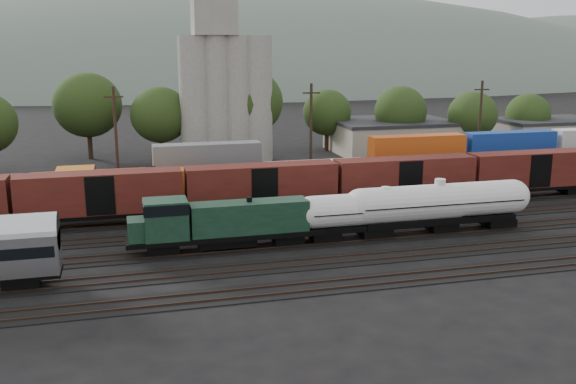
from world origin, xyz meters
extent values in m
plane|color=black|center=(0.00, 0.00, 0.00)|extent=(600.00, 600.00, 0.00)
cube|color=black|center=(0.00, -15.00, 0.04)|extent=(180.00, 3.20, 0.08)
cube|color=#382319|center=(0.00, -15.72, 0.12)|extent=(180.00, 0.08, 0.16)
cube|color=#382319|center=(0.00, -14.28, 0.12)|extent=(180.00, 0.08, 0.16)
cube|color=black|center=(0.00, -10.00, 0.04)|extent=(180.00, 3.20, 0.08)
cube|color=#382319|center=(0.00, -10.72, 0.12)|extent=(180.00, 0.08, 0.16)
cube|color=#382319|center=(0.00, -9.28, 0.12)|extent=(180.00, 0.08, 0.16)
cube|color=black|center=(0.00, -5.00, 0.04)|extent=(180.00, 3.20, 0.08)
cube|color=#382319|center=(0.00, -5.72, 0.12)|extent=(180.00, 0.08, 0.16)
cube|color=#382319|center=(0.00, -4.28, 0.12)|extent=(180.00, 0.08, 0.16)
cube|color=black|center=(0.00, 0.00, 0.04)|extent=(180.00, 3.20, 0.08)
cube|color=#382319|center=(0.00, -0.72, 0.12)|extent=(180.00, 0.08, 0.16)
cube|color=#382319|center=(0.00, 0.72, 0.12)|extent=(180.00, 0.08, 0.16)
cube|color=black|center=(0.00, 5.00, 0.04)|extent=(180.00, 3.20, 0.08)
cube|color=#382319|center=(0.00, 4.28, 0.12)|extent=(180.00, 0.08, 0.16)
cube|color=#382319|center=(0.00, 5.72, 0.12)|extent=(180.00, 0.08, 0.16)
cube|color=black|center=(0.00, 10.00, 0.04)|extent=(180.00, 3.20, 0.08)
cube|color=#382319|center=(0.00, 9.28, 0.12)|extent=(180.00, 0.08, 0.16)
cube|color=#382319|center=(0.00, 10.72, 0.12)|extent=(180.00, 0.08, 0.16)
cube|color=black|center=(0.00, 15.00, 0.04)|extent=(180.00, 3.20, 0.08)
cube|color=#382319|center=(0.00, 14.28, 0.12)|extent=(180.00, 0.08, 0.16)
cube|color=#382319|center=(0.00, 15.72, 0.12)|extent=(180.00, 0.08, 0.16)
cube|color=black|center=(-3.34, -5.00, 1.26)|extent=(16.38, 2.79, 0.39)
cube|color=black|center=(-3.34, -5.00, 0.83)|extent=(4.82, 2.12, 0.77)
cube|color=#14301F|center=(-1.38, -5.00, 2.75)|extent=(9.83, 2.31, 2.60)
cube|color=#14301F|center=(-8.26, -5.00, 3.04)|extent=(3.47, 2.79, 3.18)
cube|color=black|center=(-8.26, -5.00, 4.05)|extent=(3.56, 2.89, 0.87)
cube|color=#14301F|center=(-10.55, -5.00, 2.32)|extent=(1.54, 2.31, 1.73)
cylinder|color=black|center=(-1.38, -5.00, 4.20)|extent=(0.48, 0.48, 0.48)
cube|color=black|center=(-8.59, -5.00, 0.63)|extent=(2.50, 1.93, 0.67)
cube|color=black|center=(1.90, -5.00, 0.63)|extent=(2.50, 1.93, 0.67)
cylinder|color=silver|center=(10.83, -5.00, 2.77)|extent=(13.65, 2.81, 2.81)
sphere|color=silver|center=(4.01, -5.00, 2.77)|extent=(2.81, 2.81, 2.81)
sphere|color=silver|center=(17.66, -5.00, 2.77)|extent=(2.81, 2.81, 2.81)
cylinder|color=silver|center=(10.83, -5.00, 4.37)|extent=(0.87, 0.87, 0.48)
cube|color=black|center=(10.83, -5.00, 2.77)|extent=(13.96, 2.95, 0.08)
cube|color=black|center=(10.83, -5.00, 1.22)|extent=(13.18, 2.13, 0.48)
cube|color=black|center=(5.25, -5.00, 0.64)|extent=(2.52, 1.94, 0.68)
cube|color=black|center=(16.41, -5.00, 0.64)|extent=(2.52, 1.94, 0.68)
cylinder|color=silver|center=(16.02, -5.00, 3.03)|extent=(15.02, 3.09, 3.09)
sphere|color=silver|center=(8.51, -5.00, 3.03)|extent=(3.09, 3.09, 3.09)
sphere|color=silver|center=(23.53, -5.00, 3.03)|extent=(3.09, 3.09, 3.09)
cylinder|color=silver|center=(16.02, -5.00, 4.79)|extent=(0.96, 0.96, 0.53)
cube|color=black|center=(16.02, -5.00, 3.03)|extent=(15.36, 3.24, 0.09)
cube|color=black|center=(16.02, -5.00, 1.32)|extent=(14.50, 2.35, 0.53)
cube|color=black|center=(9.88, -5.00, 0.68)|extent=(2.77, 2.13, 0.75)
cube|color=black|center=(22.16, -5.00, 0.68)|extent=(2.77, 2.13, 0.75)
cube|color=black|center=(-18.71, -10.00, 0.62)|extent=(2.45, 1.89, 0.66)
cube|color=black|center=(-10.57, 10.00, 1.30)|extent=(18.08, 2.91, 0.40)
cube|color=black|center=(-10.57, 10.00, 0.85)|extent=(5.02, 2.21, 0.80)
cube|color=#C36311|center=(-8.40, 10.00, 2.86)|extent=(10.85, 2.41, 2.71)
cube|color=#C36311|center=(-15.99, 10.00, 3.16)|extent=(3.62, 2.91, 3.31)
cube|color=black|center=(-15.99, 10.00, 4.22)|extent=(3.72, 3.01, 0.90)
cube|color=#C36311|center=(-18.52, 10.00, 2.41)|extent=(1.61, 2.41, 1.81)
cylinder|color=black|center=(-8.40, 10.00, 4.37)|extent=(0.50, 0.50, 0.50)
cube|color=black|center=(-16.35, 10.00, 0.65)|extent=(2.61, 2.01, 0.70)
cube|color=black|center=(-4.78, 10.00, 0.65)|extent=(2.61, 2.01, 0.70)
cube|color=black|center=(-13.55, 5.00, 1.20)|extent=(15.00, 2.60, 0.40)
cube|color=#4A1711|center=(-13.55, 5.00, 3.30)|extent=(15.00, 2.90, 3.80)
cube|color=black|center=(1.85, 5.00, 1.20)|extent=(15.00, 2.60, 0.40)
cube|color=#4A1711|center=(1.85, 5.00, 3.30)|extent=(15.00, 2.90, 3.80)
cube|color=black|center=(17.25, 5.00, 1.20)|extent=(15.00, 2.60, 0.40)
cube|color=#4A1711|center=(17.25, 5.00, 3.30)|extent=(15.00, 2.90, 3.80)
cube|color=black|center=(32.65, 5.00, 1.20)|extent=(15.00, 2.60, 0.40)
cube|color=#4A1711|center=(32.65, 5.00, 3.30)|extent=(15.00, 2.90, 3.80)
cube|color=black|center=(0.00, 15.00, 0.50)|extent=(160.00, 2.60, 0.60)
cube|color=#CB4A14|center=(-14.99, 15.00, 2.10)|extent=(12.00, 2.40, 2.60)
cube|color=#C16913|center=(-2.19, 15.00, 2.10)|extent=(12.00, 2.40, 2.60)
cube|color=#5D5F62|center=(-2.19, 15.00, 4.70)|extent=(12.00, 2.40, 2.60)
cube|color=silver|center=(10.61, 15.00, 2.10)|extent=(12.00, 2.40, 2.60)
cube|color=navy|center=(23.41, 15.00, 2.10)|extent=(12.00, 2.40, 2.60)
cube|color=#C64C14|center=(23.41, 15.00, 4.70)|extent=(12.00, 2.40, 2.60)
cube|color=maroon|center=(36.21, 15.00, 2.10)|extent=(12.00, 2.40, 2.60)
cube|color=navy|center=(36.21, 15.00, 4.70)|extent=(12.00, 2.40, 2.60)
cylinder|color=gray|center=(-1.00, 36.00, 9.00)|extent=(4.40, 4.40, 18.00)
cylinder|color=gray|center=(2.00, 36.00, 9.00)|extent=(4.40, 4.40, 18.00)
cylinder|color=gray|center=(5.00, 36.00, 9.00)|extent=(4.40, 4.40, 18.00)
cylinder|color=gray|center=(8.00, 36.00, 9.00)|extent=(4.40, 4.40, 18.00)
cube|color=gray|center=(2.00, 36.00, 22.00)|extent=(6.00, 5.00, 8.00)
cube|color=#9E937F|center=(30.00, 38.00, 2.30)|extent=(18.00, 14.00, 4.60)
cube|color=#232326|center=(30.00, 38.00, 4.85)|extent=(18.36, 14.28, 0.50)
cube|color=#9E937F|center=(55.00, 33.00, 2.30)|extent=(16.00, 10.00, 4.60)
cube|color=#232326|center=(55.00, 33.00, 4.85)|extent=(16.32, 10.20, 0.50)
cylinder|color=black|center=(-15.99, 43.34, 1.84)|extent=(0.70, 0.70, 3.68)
ellipsoid|color=#283C16|center=(-15.99, 43.34, 8.03)|extent=(10.00, 10.00, 9.47)
cylinder|color=black|center=(-5.82, 38.52, 1.56)|extent=(0.70, 0.70, 3.13)
ellipsoid|color=#283C16|center=(-5.82, 38.52, 6.81)|extent=(8.49, 8.49, 8.04)
cylinder|color=black|center=(7.32, 39.17, 1.91)|extent=(0.70, 0.70, 3.82)
ellipsoid|color=#283C16|center=(7.32, 39.17, 8.33)|extent=(10.37, 10.37, 9.83)
cylinder|color=black|center=(20.45, 41.41, 1.42)|extent=(0.70, 0.70, 2.83)
ellipsoid|color=#283C16|center=(20.45, 41.41, 6.18)|extent=(7.69, 7.69, 7.29)
cylinder|color=black|center=(31.08, 36.97, 1.50)|extent=(0.70, 0.70, 3.01)
ellipsoid|color=#283C16|center=(31.08, 36.97, 6.55)|extent=(8.16, 8.16, 7.73)
cylinder|color=black|center=(41.24, 32.79, 1.40)|extent=(0.70, 0.70, 2.80)
ellipsoid|color=#283C16|center=(41.24, 32.79, 6.10)|extent=(7.60, 7.60, 7.20)
cylinder|color=black|center=(52.28, 34.56, 1.31)|extent=(0.70, 0.70, 2.61)
ellipsoid|color=#283C16|center=(52.28, 34.56, 5.69)|extent=(7.08, 7.08, 6.71)
cylinder|color=black|center=(-12.00, 22.00, 6.00)|extent=(0.36, 0.36, 12.00)
cube|color=black|center=(-12.00, 22.00, 10.80)|extent=(2.20, 0.18, 0.18)
cylinder|color=black|center=(12.00, 22.00, 6.00)|extent=(0.36, 0.36, 12.00)
cube|color=black|center=(12.00, 22.00, 10.80)|extent=(2.20, 0.18, 0.18)
cylinder|color=black|center=(36.00, 22.00, 6.00)|extent=(0.36, 0.36, 12.00)
cube|color=black|center=(36.00, 22.00, 10.80)|extent=(2.20, 0.18, 0.18)
ellipsoid|color=#59665B|center=(40.00, 260.00, -22.75)|extent=(520.00, 286.00, 130.00)
camera|label=1|loc=(-11.29, -55.77, 16.86)|focal=40.00mm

